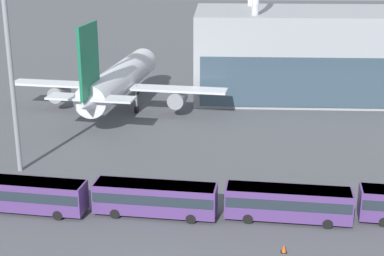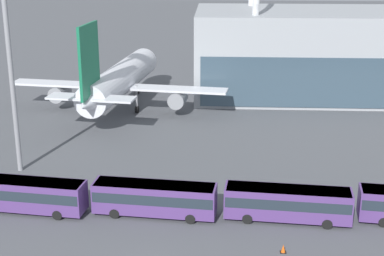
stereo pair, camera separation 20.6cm
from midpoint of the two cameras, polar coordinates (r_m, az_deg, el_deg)
The scene contains 6 objects.
airliner_at_gate_far at distance 93.28m, azimuth -7.07°, elevation 4.61°, with size 34.68×33.81×15.55m.
shuttle_bus_1 at distance 61.52m, azimuth -15.74°, elevation -6.12°, with size 12.45×4.26×3.35m.
shuttle_bus_2 at distance 58.53m, azimuth -3.55°, elevation -6.71°, with size 12.42×3.98×3.35m.
shuttle_bus_3 at distance 58.17m, azimuth 9.35°, elevation -7.09°, with size 12.40×3.88×3.35m.
lane_stripe_3 at distance 64.20m, azimuth 10.48°, elevation -6.59°, with size 9.04×0.25×0.01m, color silver.
traffic_cone_1 at distance 53.32m, azimuth 8.95°, elevation -11.48°, with size 0.55×0.55×0.75m.
Camera 2 is at (5.82, -41.60, 26.46)m, focal length 55.00 mm.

